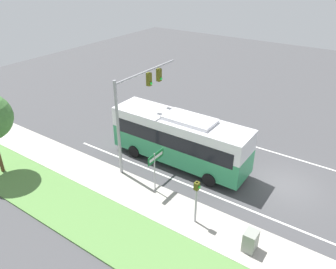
% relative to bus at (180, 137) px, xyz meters
% --- Properties ---
extents(ground_plane, '(80.00, 80.00, 0.00)m').
position_rel_bus_xyz_m(ground_plane, '(1.63, -7.20, -2.08)').
color(ground_plane, '#424244').
extents(sidewalk, '(2.80, 80.00, 0.12)m').
position_rel_bus_xyz_m(sidewalk, '(-4.57, -7.20, -2.02)').
color(sidewalk, '#ADA89E').
rests_on(sidewalk, ground_plane).
extents(lane_divider_near, '(0.14, 30.00, 0.01)m').
position_rel_bus_xyz_m(lane_divider_near, '(-1.97, -7.20, -2.08)').
color(lane_divider_near, silver).
rests_on(lane_divider_near, ground_plane).
extents(lane_divider_far, '(0.14, 30.00, 0.01)m').
position_rel_bus_xyz_m(lane_divider_far, '(5.23, -7.20, -2.08)').
color(lane_divider_far, silver).
rests_on(lane_divider_far, ground_plane).
extents(bus, '(2.76, 10.05, 3.77)m').
position_rel_bus_xyz_m(bus, '(0.00, 0.00, 0.00)').
color(bus, '#2D8956').
rests_on(bus, ground_plane).
extents(signal_gantry, '(6.37, 0.41, 6.68)m').
position_rel_bus_xyz_m(signal_gantry, '(-1.53, 2.48, 2.68)').
color(signal_gantry, '#939399').
rests_on(signal_gantry, ground_plane).
extents(pedestrian_signal, '(0.28, 0.34, 2.78)m').
position_rel_bus_xyz_m(pedestrian_signal, '(-4.70, -4.08, -0.17)').
color(pedestrian_signal, '#939399').
rests_on(pedestrian_signal, ground_plane).
extents(street_sign, '(1.54, 0.08, 2.86)m').
position_rel_bus_xyz_m(street_sign, '(-3.66, -0.61, 0.02)').
color(street_sign, '#939399').
rests_on(street_sign, ground_plane).
extents(utility_cabinet, '(0.76, 0.62, 1.12)m').
position_rel_bus_xyz_m(utility_cabinet, '(-4.87, -7.32, -1.40)').
color(utility_cabinet, gray).
rests_on(utility_cabinet, sidewalk).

